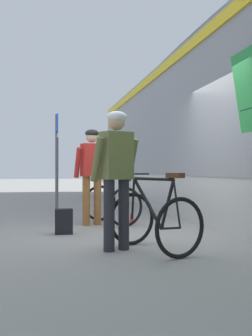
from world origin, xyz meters
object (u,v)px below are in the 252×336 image
at_px(cyclist_near_in_olive, 116,167).
at_px(cyclist_far_in_red, 92,168).
at_px(bicycle_far_white, 112,202).
at_px(platform_sign_post, 57,145).
at_px(water_bottle_near_the_bikes, 132,219).
at_px(backpack_on_platform, 64,221).
at_px(bicycle_near_black, 154,219).

distance_m(cyclist_near_in_olive, cyclist_far_in_red, 2.46).
height_order(bicycle_far_white, platform_sign_post, platform_sign_post).
height_order(cyclist_far_in_red, water_bottle_near_the_bikes, cyclist_far_in_red).
height_order(cyclist_near_in_olive, water_bottle_near_the_bikes, cyclist_near_in_olive).
distance_m(water_bottle_near_the_bikes, platform_sign_post, 3.49).
xyz_separation_m(backpack_on_platform, platform_sign_post, (0.02, 3.82, 1.42)).
relative_size(backpack_on_platform, water_bottle_near_the_bikes, 2.11).
distance_m(cyclist_far_in_red, backpack_on_platform, 1.41).
bearing_deg(bicycle_far_white, cyclist_near_in_olive, -98.29).
relative_size(bicycle_far_white, platform_sign_post, 0.52).
distance_m(bicycle_far_white, platform_sign_post, 3.14).
bearing_deg(backpack_on_platform, water_bottle_near_the_bikes, 37.59).
distance_m(cyclist_near_in_olive, backpack_on_platform, 1.81).
bearing_deg(backpack_on_platform, bicycle_near_black, -56.22).
xyz_separation_m(cyclist_far_in_red, bicycle_far_white, (0.40, 0.11, -0.65)).
bearing_deg(platform_sign_post, bicycle_far_white, -71.16).
bearing_deg(platform_sign_post, cyclist_near_in_olive, -83.97).
bearing_deg(backpack_on_platform, bicycle_far_white, 49.95).
distance_m(cyclist_far_in_red, bicycle_far_white, 0.77).
xyz_separation_m(cyclist_near_in_olive, bicycle_near_black, (0.46, -0.15, -0.65)).
bearing_deg(cyclist_far_in_red, platform_sign_post, 100.72).
bearing_deg(water_bottle_near_the_bikes, backpack_on_platform, -143.92).
bearing_deg(cyclist_near_in_olive, bicycle_near_black, -18.68).
bearing_deg(backpack_on_platform, cyclist_far_in_red, 61.48).
relative_size(cyclist_near_in_olive, platform_sign_post, 0.73).
bearing_deg(bicycle_near_black, backpack_on_platform, 122.28).
distance_m(cyclist_far_in_red, bicycle_near_black, 2.74).
xyz_separation_m(cyclist_far_in_red, bicycle_near_black, (0.48, -2.62, -0.65)).
relative_size(cyclist_near_in_olive, bicycle_near_black, 1.41).
bearing_deg(water_bottle_near_the_bikes, bicycle_far_white, 160.72).
relative_size(bicycle_near_black, water_bottle_near_the_bikes, 6.59).
height_order(bicycle_near_black, water_bottle_near_the_bikes, bicycle_near_black).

